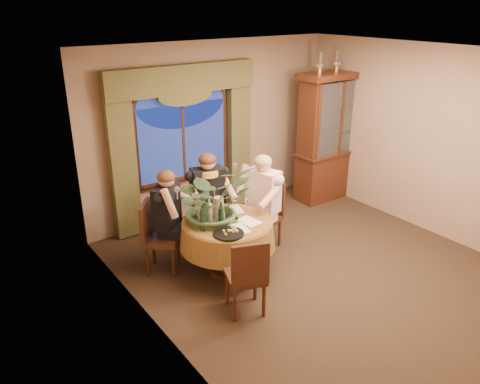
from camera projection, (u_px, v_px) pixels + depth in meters
floor at (316, 269)px, 6.28m from camera, size 5.00×5.00×0.00m
wall_back at (213, 129)px, 7.62m from camera, size 4.50×0.00×4.50m
wall_right at (431, 141)px, 6.96m from camera, size 0.00×5.00×5.00m
ceiling at (331, 53)px, 5.21m from camera, size 5.00×5.00×0.00m
window at (183, 142)px, 7.28m from camera, size 1.62×0.10×1.32m
arched_transom at (181, 92)px, 6.99m from camera, size 1.60×0.06×0.44m
drapery_left at (123, 163)px, 6.73m from camera, size 0.38×0.14×2.32m
drapery_right at (239, 140)px, 7.85m from camera, size 0.38×0.14×2.32m
swag_valance at (183, 79)px, 6.85m from camera, size 2.45×0.16×0.42m
dining_table at (228, 247)px, 6.09m from camera, size 1.58×1.58×0.75m
china_cabinet at (331, 137)px, 8.24m from camera, size 1.39×0.55×2.24m
oil_lamp_left at (320, 63)px, 7.54m from camera, size 0.11×0.11×0.34m
oil_lamp_center at (337, 61)px, 7.75m from camera, size 0.11×0.11×0.34m
oil_lamp_right at (353, 60)px, 7.96m from camera, size 0.11×0.11×0.34m
chair_right at (264, 217)px, 6.68m from camera, size 0.53×0.53×0.96m
chair_back_right at (209, 216)px, 6.70m from camera, size 0.51×0.51×0.96m
chair_back at (162, 238)px, 6.10m from camera, size 0.59×0.59×0.96m
chair_front_left at (245, 274)px, 5.28m from camera, size 0.54×0.54×0.96m
person_pink at (263, 203)px, 6.54m from camera, size 0.60×0.63×1.44m
person_back at (167, 219)px, 6.15m from camera, size 0.66×0.66×1.37m
person_scarf at (208, 201)px, 6.62m from camera, size 0.61×0.58×1.43m
stoneware_vase at (219, 209)px, 5.92m from camera, size 0.16×0.16×0.31m
centerpiece_plant at (212, 174)px, 5.75m from camera, size 0.97×1.08×0.84m
olive_bowl at (233, 220)px, 5.92m from camera, size 0.15×0.15×0.05m
cheese_platter at (229, 234)px, 5.59m from camera, size 0.37×0.37×0.02m
wine_bottle_0 at (202, 218)px, 5.64m from camera, size 0.07×0.07×0.33m
wine_bottle_1 at (221, 214)px, 5.74m from camera, size 0.07×0.07×0.33m
wine_bottle_2 at (204, 215)px, 5.72m from camera, size 0.07×0.07×0.33m
wine_bottle_3 at (209, 212)px, 5.80m from camera, size 0.07×0.07×0.33m
wine_bottle_4 at (204, 209)px, 5.88m from camera, size 0.07×0.07×0.33m
wine_bottle_5 at (201, 213)px, 5.77m from camera, size 0.07×0.07×0.33m
tasting_paper_0 at (249, 221)px, 5.92m from camera, size 0.24×0.32×0.00m
tasting_paper_1 at (233, 209)px, 6.26m from camera, size 0.30×0.35×0.00m
tasting_paper_2 at (238, 229)px, 5.73m from camera, size 0.25×0.33×0.00m
wine_glass_person_pink at (246, 204)px, 6.21m from camera, size 0.07×0.07×0.18m
wine_glass_person_back at (197, 211)px, 6.00m from camera, size 0.07×0.07×0.18m
wine_glass_person_scarf at (217, 203)px, 6.26m from camera, size 0.07×0.07×0.18m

